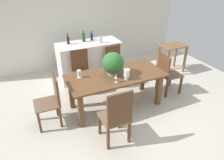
{
  "coord_description": "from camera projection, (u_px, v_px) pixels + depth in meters",
  "views": [
    {
      "loc": [
        -1.67,
        -3.33,
        2.74
      ],
      "look_at": [
        -0.06,
        0.15,
        0.62
      ],
      "focal_mm": 33.85,
      "sensor_mm": 36.0,
      "label": 1
    }
  ],
  "objects": [
    {
      "name": "side_table",
      "position": [
        172.0,
        52.0,
        5.86
      ],
      "size": [
        0.7,
        0.48,
        0.78
      ],
      "color": "brown",
      "rests_on": "ground"
    },
    {
      "name": "chair_foot_end",
      "position": [
        167.0,
        72.0,
        4.87
      ],
      "size": [
        0.49,
        0.49,
        0.98
      ],
      "rotation": [
        0.0,
        0.0,
        1.53
      ],
      "color": "brown",
      "rests_on": "ground"
    },
    {
      "name": "crystal_vase_center_near",
      "position": [
        127.0,
        73.0,
        4.05
      ],
      "size": [
        0.12,
        0.12,
        0.21
      ],
      "color": "silver",
      "rests_on": "dining_table"
    },
    {
      "name": "chair_near_left",
      "position": [
        117.0,
        115.0,
        3.42
      ],
      "size": [
        0.47,
        0.48,
        1.07
      ],
      "rotation": [
        0.0,
        0.0,
        3.12
      ],
      "color": "brown",
      "rests_on": "ground"
    },
    {
      "name": "ground_plane",
      "position": [
        117.0,
        107.0,
        4.58
      ],
      "size": [
        7.04,
        7.04,
        0.0
      ],
      "primitive_type": "plane",
      "color": "beige"
    },
    {
      "name": "wine_glass",
      "position": [
        116.0,
        77.0,
        3.96
      ],
      "size": [
        0.06,
        0.06,
        0.16
      ],
      "color": "silver",
      "rests_on": "dining_table"
    },
    {
      "name": "wine_bottle_amber",
      "position": [
        84.0,
        37.0,
        5.44
      ],
      "size": [
        0.08,
        0.08,
        0.29
      ],
      "color": "#194C1E",
      "rests_on": "kitchen_counter"
    },
    {
      "name": "kitchen_counter",
      "position": [
        89.0,
        60.0,
        5.64
      ],
      "size": [
        1.63,
        0.68,
        0.96
      ],
      "primitive_type": "cube",
      "color": "silver",
      "rests_on": "ground"
    },
    {
      "name": "chair_far_left",
      "position": [
        81.0,
        69.0,
        5.0
      ],
      "size": [
        0.47,
        0.45,
        1.0
      ],
      "rotation": [
        0.0,
        0.0,
        -0.06
      ],
      "color": "brown",
      "rests_on": "ground"
    },
    {
      "name": "chair_head_end",
      "position": [
        52.0,
        98.0,
        3.9
      ],
      "size": [
        0.47,
        0.47,
        0.99
      ],
      "rotation": [
        0.0,
        0.0,
        -1.6
      ],
      "color": "brown",
      "rests_on": "ground"
    },
    {
      "name": "dining_table",
      "position": [
        116.0,
        80.0,
        4.35
      ],
      "size": [
        2.0,
        0.92,
        0.76
      ],
      "color": "brown",
      "rests_on": "ground"
    },
    {
      "name": "chair_far_right",
      "position": [
        115.0,
        63.0,
        5.33
      ],
      "size": [
        0.51,
        0.5,
        0.97
      ],
      "rotation": [
        0.0,
        0.0,
        0.09
      ],
      "color": "brown",
      "rests_on": "ground"
    },
    {
      "name": "flower_centerpiece",
      "position": [
        113.0,
        63.0,
        4.18
      ],
      "size": [
        0.43,
        0.43,
        0.47
      ],
      "color": "gray",
      "rests_on": "dining_table"
    },
    {
      "name": "wine_bottle_green",
      "position": [
        100.0,
        39.0,
        5.36
      ],
      "size": [
        0.08,
        0.08,
        0.23
      ],
      "color": "#B2BFB7",
      "rests_on": "kitchen_counter"
    },
    {
      "name": "crystal_vase_left",
      "position": [
        79.0,
        73.0,
        4.14
      ],
      "size": [
        0.1,
        0.1,
        0.16
      ],
      "color": "silver",
      "rests_on": "dining_table"
    },
    {
      "name": "wine_bottle_clear",
      "position": [
        68.0,
        40.0,
        5.28
      ],
      "size": [
        0.07,
        0.07,
        0.28
      ],
      "color": "black",
      "rests_on": "kitchen_counter"
    },
    {
      "name": "wine_bottle_tall",
      "position": [
        92.0,
        37.0,
        5.56
      ],
      "size": [
        0.07,
        0.07,
        0.24
      ],
      "color": "#0F1E38",
      "rests_on": "kitchen_counter"
    },
    {
      "name": "back_wall",
      "position": [
        78.0,
        21.0,
        6.01
      ],
      "size": [
        6.4,
        0.1,
        2.6
      ],
      "primitive_type": "cube",
      "color": "silver",
      "rests_on": "ground"
    }
  ]
}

